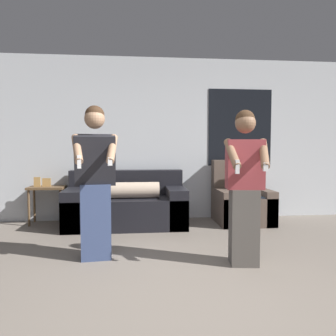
% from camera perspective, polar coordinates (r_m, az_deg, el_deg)
% --- Properties ---
extents(ground_plane, '(14.00, 14.00, 0.00)m').
position_cam_1_polar(ground_plane, '(2.62, 5.41, -23.81)').
color(ground_plane, slate).
extents(wall_back, '(6.96, 0.07, 2.70)m').
position_cam_1_polar(wall_back, '(5.55, -0.84, 5.09)').
color(wall_back, silver).
rests_on(wall_back, ground_plane).
extents(couch, '(1.81, 0.89, 0.84)m').
position_cam_1_polar(couch, '(5.12, -7.27, -6.52)').
color(couch, black).
rests_on(couch, ground_plane).
extents(armchair, '(0.84, 0.80, 1.00)m').
position_cam_1_polar(armchair, '(5.45, 12.70, -5.75)').
color(armchair, brown).
rests_on(armchair, ground_plane).
extents(side_table, '(0.55, 0.36, 0.75)m').
position_cam_1_polar(side_table, '(5.52, -20.39, -4.02)').
color(side_table, brown).
rests_on(side_table, ground_plane).
extents(person_left, '(0.49, 0.52, 1.65)m').
position_cam_1_polar(person_left, '(3.59, -12.51, -2.44)').
color(person_left, '#384770').
rests_on(person_left, ground_plane).
extents(person_right, '(0.44, 0.49, 1.59)m').
position_cam_1_polar(person_right, '(3.43, 13.19, -3.14)').
color(person_right, '#56514C').
rests_on(person_right, ground_plane).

